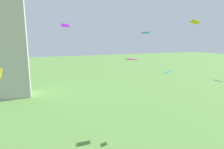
{
  "coord_description": "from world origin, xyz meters",
  "views": [
    {
      "loc": [
        -4.72,
        -1.86,
        10.82
      ],
      "look_at": [
        2.45,
        15.89,
        7.22
      ],
      "focal_mm": 30.71,
      "sensor_mm": 36.0,
      "label": 1
    }
  ],
  "objects": [
    {
      "name": "kite_flying_1",
      "position": [
        14.65,
        17.64,
        12.91
      ],
      "size": [
        1.16,
        0.79,
        0.62
      ],
      "rotation": [
        0.0,
        0.0,
        3.12
      ],
      "color": "gold"
    },
    {
      "name": "kite_flying_0",
      "position": [
        9.53,
        16.05,
        6.97
      ],
      "size": [
        1.01,
        0.83,
        0.43
      ],
      "rotation": [
        0.0,
        0.0,
        0.23
      ],
      "color": "#28A7E6"
    },
    {
      "name": "kite_flying_4",
      "position": [
        13.29,
        12.52,
        6.36
      ],
      "size": [
        0.94,
        1.07,
        0.27
      ],
      "rotation": [
        0.0,
        0.0,
        4.24
      ],
      "color": "blue"
    },
    {
      "name": "kite_flying_7",
      "position": [
        6.38,
        16.04,
        11.42
      ],
      "size": [
        1.0,
        1.1,
        0.25
      ],
      "rotation": [
        0.0,
        0.0,
        5.23
      ],
      "color": "#2890C7"
    },
    {
      "name": "kite_flying_6",
      "position": [
        -0.79,
        24.21,
        12.52
      ],
      "size": [
        1.14,
        0.83,
        0.45
      ],
      "rotation": [
        0.0,
        0.0,
        0.21
      ],
      "color": "#8714DE"
    },
    {
      "name": "kite_flying_5",
      "position": [
        3.82,
        14.38,
        8.88
      ],
      "size": [
        1.06,
        1.18,
        0.07
      ],
      "rotation": [
        0.0,
        0.0,
        5.2
      ],
      "color": "#C71689"
    }
  ]
}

